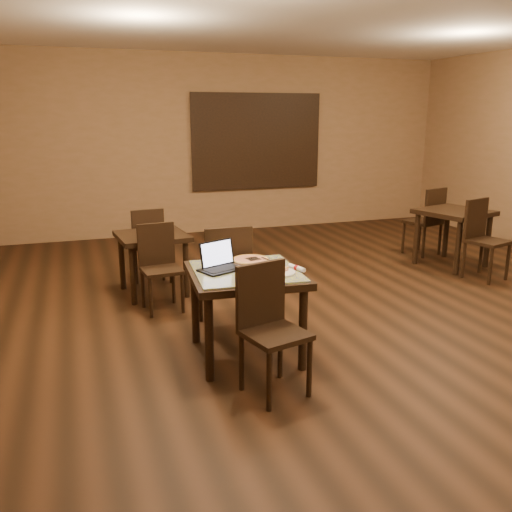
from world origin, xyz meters
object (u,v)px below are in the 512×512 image
object	(u,v)px
other_table_b	(152,244)
other_table_b_chair_far	(147,240)
chair_main_far	(226,272)
other_table_a	(454,220)
other_table_b_chair_near	(159,262)
other_table_a_chair_far	(428,218)
chair_main_near	(269,321)
tiled_table	(246,282)
pizza_pan	(250,261)
laptop	(219,262)
other_table_a_chair_near	(482,234)

from	to	relation	value
other_table_b	other_table_b_chair_far	size ratio (longest dim) A/B	0.90
chair_main_far	other_table_b	size ratio (longest dim) A/B	1.25
other_table_a	other_table_b_chair_near	distance (m)	4.06
other_table_a_chair_far	other_table_b_chair_near	distance (m)	4.18
chair_main_near	other_table_b	xyz separation A→B (m)	(-0.48, 2.56, 0.04)
other_table_a	other_table_b_chair_far	bearing A→B (deg)	154.62
other_table_a_chair_far	other_table_b	world-z (taller)	other_table_a_chair_far
tiled_table	other_table_b	world-z (taller)	tiled_table
chair_main_near	pizza_pan	bearing A→B (deg)	65.72
other_table_a_chair_far	laptop	bearing A→B (deg)	15.31
pizza_pan	other_table_b	distance (m)	1.82
other_table_a	other_table_a_chair_far	size ratio (longest dim) A/B	1.02
other_table_a_chair_near	other_table_b	size ratio (longest dim) A/B	1.21
chair_main_far	other_table_b_chair_near	world-z (taller)	chair_main_far
laptop	other_table_a	xyz separation A→B (m)	(3.73, 1.72, -0.18)
chair_main_far	laptop	world-z (taller)	chair_main_far
tiled_table	chair_main_far	bearing A→B (deg)	94.63
chair_main_far	other_table_a_chair_near	xyz separation A→B (m)	(3.51, 0.63, -0.02)
tiled_table	other_table_a_chair_near	size ratio (longest dim) A/B	0.99
chair_main_near	other_table_a_chair_near	size ratio (longest dim) A/B	0.97
other_table_a	other_table_a_chair_far	distance (m)	0.59
other_table_a	other_table_b_chair_far	world-z (taller)	other_table_b_chair_far
other_table_a_chair_near	chair_main_near	bearing A→B (deg)	-168.44
chair_main_near	chair_main_far	world-z (taller)	chair_main_far
chair_main_far	other_table_a_chair_near	world-z (taller)	chair_main_far
other_table_a	other_table_b	xyz separation A→B (m)	(-4.03, 0.12, -0.06)
other_table_a_chair_near	other_table_b	distance (m)	4.06
chair_main_far	other_table_b_chair_near	size ratio (longest dim) A/B	1.13
chair_main_near	pizza_pan	xyz separation A→B (m)	(0.14, 0.86, 0.22)
tiled_table	other_table_b_chair_near	distance (m)	1.51
tiled_table	chair_main_near	xyz separation A→B (m)	(-0.02, -0.62, -0.11)
other_table_a_chair_far	other_table_b	bearing A→B (deg)	-9.67
other_table_b	other_table_b_chair_near	distance (m)	0.53
chair_main_far	other_table_b_chair_near	bearing A→B (deg)	-57.33
other_table_b_chair_far	laptop	bearing A→B (deg)	91.23
laptop	pizza_pan	world-z (taller)	laptop
tiled_table	pizza_pan	distance (m)	0.29
chair_main_near	other_table_a	size ratio (longest dim) A/B	0.95
pizza_pan	other_table_a_chair_far	xyz separation A→B (m)	(3.43, 2.17, -0.21)
laptop	other_table_b	world-z (taller)	laptop
chair_main_far	pizza_pan	distance (m)	0.43
tiled_table	pizza_pan	world-z (taller)	pizza_pan
laptop	other_table_a_chair_near	xyz separation A→B (m)	(3.70, 1.14, -0.26)
chair_main_near	other_table_a_chair_near	xyz separation A→B (m)	(3.53, 1.86, 0.02)
other_table_b	tiled_table	bearing A→B (deg)	-81.37
chair_main_far	laptop	size ratio (longest dim) A/B	2.57
other_table_a	chair_main_near	bearing A→B (deg)	-161.71
pizza_pan	other_table_b_chair_near	bearing A→B (deg)	118.08
other_table_b_chair_near	chair_main_far	bearing A→B (deg)	-63.56
other_table_a	other_table_b_chair_far	distance (m)	4.07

